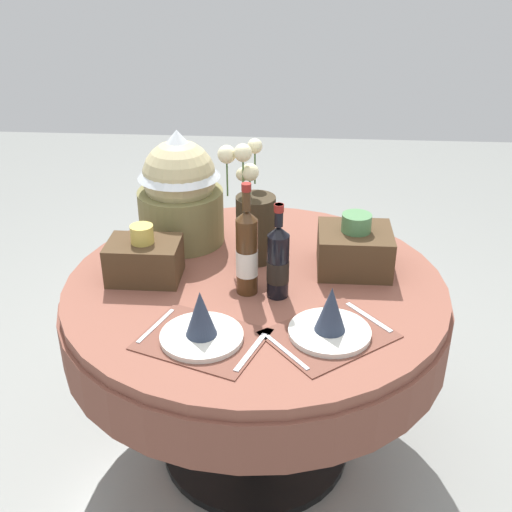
{
  "coord_description": "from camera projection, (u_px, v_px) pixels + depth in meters",
  "views": [
    {
      "loc": [
        0.13,
        -1.83,
        1.79
      ],
      "look_at": [
        0.0,
        0.03,
        0.82
      ],
      "focal_mm": 44.56,
      "sensor_mm": 36.0,
      "label": 1
    }
  ],
  "objects": [
    {
      "name": "gift_tub_back_left",
      "position": [
        180.0,
        185.0,
        2.29
      ],
      "size": [
        0.31,
        0.31,
        0.43
      ],
      "color": "olive",
      "rests_on": "dining_table"
    },
    {
      "name": "dining_table",
      "position": [
        255.0,
        316.0,
        2.18
      ],
      "size": [
        1.29,
        1.29,
        0.74
      ],
      "color": "brown",
      "rests_on": "ground"
    },
    {
      "name": "wine_bottle_left",
      "position": [
        278.0,
        262.0,
        1.98
      ],
      "size": [
        0.07,
        0.07,
        0.32
      ],
      "color": "black",
      "rests_on": "dining_table"
    },
    {
      "name": "woven_basket_side_left",
      "position": [
        144.0,
        259.0,
        2.1
      ],
      "size": [
        0.24,
        0.17,
        0.19
      ],
      "color": "#47331E",
      "rests_on": "dining_table"
    },
    {
      "name": "flower_vase",
      "position": [
        254.0,
        217.0,
        2.19
      ],
      "size": [
        0.2,
        0.22,
        0.42
      ],
      "color": "#332819",
      "rests_on": "dining_table"
    },
    {
      "name": "ground",
      "position": [
        255.0,
        446.0,
        2.46
      ],
      "size": [
        8.0,
        8.0,
        0.0
      ],
      "primitive_type": "plane",
      "color": "gray"
    },
    {
      "name": "place_setting_left",
      "position": [
        201.0,
        326.0,
        1.8
      ],
      "size": [
        0.41,
        0.36,
        0.16
      ],
      "color": "brown",
      "rests_on": "dining_table"
    },
    {
      "name": "wine_bottle_centre",
      "position": [
        247.0,
        252.0,
        1.99
      ],
      "size": [
        0.07,
        0.07,
        0.37
      ],
      "color": "#422814",
      "rests_on": "dining_table"
    },
    {
      "name": "place_setting_right",
      "position": [
        330.0,
        322.0,
        1.82
      ],
      "size": [
        0.43,
        0.42,
        0.16
      ],
      "color": "brown",
      "rests_on": "dining_table"
    },
    {
      "name": "woven_basket_side_right",
      "position": [
        354.0,
        248.0,
        2.16
      ],
      "size": [
        0.25,
        0.22,
        0.2
      ],
      "color": "#47331E",
      "rests_on": "dining_table"
    }
  ]
}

